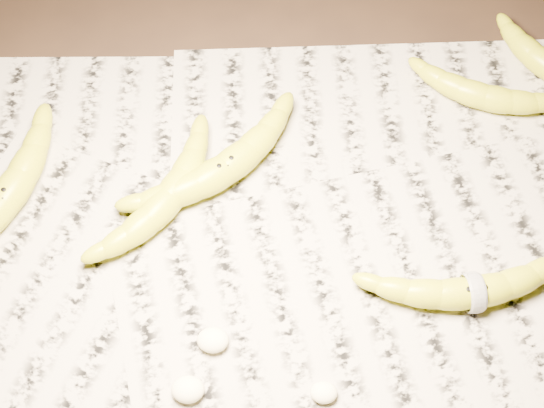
{
  "coord_description": "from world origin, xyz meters",
  "views": [
    {
      "loc": [
        -0.02,
        -0.39,
        0.78
      ],
      "look_at": [
        -0.03,
        0.02,
        0.05
      ],
      "focal_mm": 50.0,
      "sensor_mm": 36.0,
      "label": 1
    }
  ],
  "objects_px": {
    "banana_taped": "(474,291)",
    "banana_upper_a": "(486,95)",
    "banana_center": "(225,167)",
    "banana_left_b": "(168,197)",
    "banana_left_a": "(1,202)"
  },
  "relations": [
    {
      "from": "banana_left_a",
      "to": "banana_upper_a",
      "type": "bearing_deg",
      "value": -46.74
    },
    {
      "from": "banana_left_a",
      "to": "banana_taped",
      "type": "bearing_deg",
      "value": -73.55
    },
    {
      "from": "banana_taped",
      "to": "banana_center",
      "type": "bearing_deg",
      "value": 142.37
    },
    {
      "from": "banana_left_a",
      "to": "banana_taped",
      "type": "relative_size",
      "value": 1.08
    },
    {
      "from": "banana_left_a",
      "to": "banana_taped",
      "type": "distance_m",
      "value": 0.54
    },
    {
      "from": "banana_left_a",
      "to": "banana_center",
      "type": "relative_size",
      "value": 1.07
    },
    {
      "from": "banana_left_a",
      "to": "banana_center",
      "type": "height_order",
      "value": "same"
    },
    {
      "from": "banana_left_b",
      "to": "banana_taped",
      "type": "relative_size",
      "value": 0.9
    },
    {
      "from": "banana_center",
      "to": "banana_upper_a",
      "type": "bearing_deg",
      "value": -19.72
    },
    {
      "from": "banana_left_b",
      "to": "banana_upper_a",
      "type": "bearing_deg",
      "value": -36.5
    },
    {
      "from": "banana_left_b",
      "to": "banana_left_a",
      "type": "bearing_deg",
      "value": 124.65
    },
    {
      "from": "banana_taped",
      "to": "banana_upper_a",
      "type": "relative_size",
      "value": 1.23
    },
    {
      "from": "banana_left_b",
      "to": "banana_upper_a",
      "type": "height_order",
      "value": "banana_left_b"
    },
    {
      "from": "banana_taped",
      "to": "banana_upper_a",
      "type": "xyz_separation_m",
      "value": [
        0.04,
        0.27,
        -0.0
      ]
    },
    {
      "from": "banana_center",
      "to": "banana_taped",
      "type": "bearing_deg",
      "value": -68.17
    }
  ]
}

